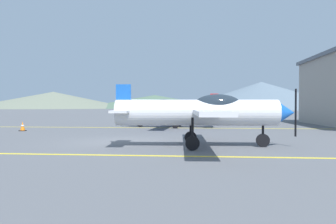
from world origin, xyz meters
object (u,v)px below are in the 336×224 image
(car_sedan, at_px, (204,113))
(traffic_cone_front, at_px, (23,126))
(airplane_mid, at_px, (171,109))
(airplane_near, at_px, (203,112))

(car_sedan, xyz_separation_m, traffic_cone_front, (-11.81, -12.91, -0.56))
(airplane_mid, bearing_deg, traffic_cone_front, -156.29)
(airplane_near, distance_m, airplane_mid, 10.72)
(car_sedan, height_order, traffic_cone_front, car_sedan)
(airplane_near, relative_size, traffic_cone_front, 13.90)
(traffic_cone_front, bearing_deg, airplane_near, -30.20)
(airplane_mid, relative_size, traffic_cone_front, 13.92)
(airplane_mid, xyz_separation_m, car_sedan, (2.70, 8.91, -0.54))
(airplane_near, height_order, car_sedan, airplane_near)
(car_sedan, bearing_deg, airplane_mid, -106.86)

